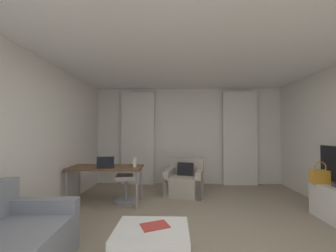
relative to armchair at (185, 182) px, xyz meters
The scene contains 13 objects.
ground_plane 2.09m from the armchair, 86.15° to the right, with size 12.00×12.00×0.00m, color gray.
wall_window 1.41m from the armchair, 81.72° to the left, with size 5.12×0.06×2.60m.
wall_left 3.33m from the armchair, 139.09° to the right, with size 0.06×6.12×2.60m.
ceiling 3.14m from the armchair, 86.15° to the right, with size 5.12×6.12×0.06m, color white.
curtain_left_panel 1.78m from the armchair, 146.16° to the left, with size 0.90×0.06×2.50m.
curtain_right_panel 1.98m from the armchair, 28.67° to the left, with size 0.90×0.06×2.50m.
armchair is the anchor object (origin of this frame).
desk 1.78m from the armchair, 156.41° to the right, with size 1.42×0.62×0.72m.
desk_chair 1.31m from the armchair, 152.62° to the right, with size 0.48×0.48×0.88m.
laptop 1.82m from the armchair, 152.44° to the right, with size 0.35×0.29×0.22m.
coffee_table 2.67m from the armchair, 99.96° to the right, with size 0.76×0.60×0.42m.
magazine_open 2.63m from the armchair, 99.50° to the right, with size 0.34×0.30×0.01m.
handbag_primary 2.56m from the armchair, 28.40° to the right, with size 0.30×0.14×0.37m.
Camera 1 is at (-0.36, -2.74, 1.41)m, focal length 22.35 mm.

